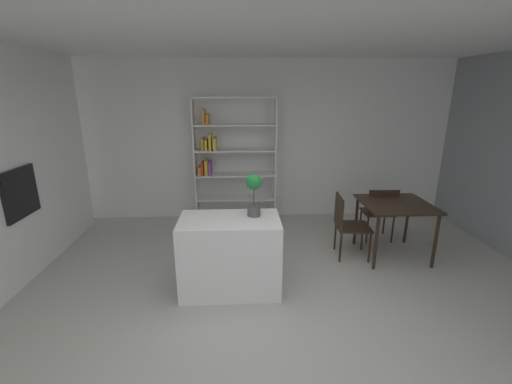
{
  "coord_description": "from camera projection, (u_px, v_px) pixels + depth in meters",
  "views": [
    {
      "loc": [
        -0.27,
        -2.92,
        2.26
      ],
      "look_at": [
        -0.08,
        1.0,
        1.09
      ],
      "focal_mm": 23.67,
      "sensor_mm": 36.0,
      "label": 1
    }
  ],
  "objects": [
    {
      "name": "ceiling_slab",
      "position": [
        272.0,
        14.0,
        2.64
      ],
      "size": [
        7.13,
        6.36,
        0.06
      ],
      "color": "white",
      "rests_on": "ground_plane"
    },
    {
      "name": "dining_chair_far",
      "position": [
        380.0,
        210.0,
        5.19
      ],
      "size": [
        0.46,
        0.41,
        0.86
      ],
      "rotation": [
        0.0,
        0.0,
        3.11
      ],
      "color": "black",
      "rests_on": "ground_plane"
    },
    {
      "name": "back_partition",
      "position": [
        255.0,
        141.0,
        6.07
      ],
      "size": [
        7.13,
        0.06,
        2.81
      ],
      "primitive_type": "cube",
      "color": "white",
      "rests_on": "ground_plane"
    },
    {
      "name": "built_in_oven",
      "position": [
        20.0,
        193.0,
        3.99
      ],
      "size": [
        0.06,
        0.61,
        0.59
      ],
      "color": "black",
      "rests_on": "ground_plane"
    },
    {
      "name": "ground_plane",
      "position": [
        268.0,
        322.0,
        3.45
      ],
      "size": [
        9.81,
        9.81,
        0.0
      ],
      "primitive_type": "plane",
      "color": "beige"
    },
    {
      "name": "dining_chair_island_side",
      "position": [
        346.0,
        221.0,
        4.71
      ],
      "size": [
        0.49,
        0.48,
        0.89
      ],
      "rotation": [
        0.0,
        0.0,
        1.49
      ],
      "color": "black",
      "rests_on": "ground_plane"
    },
    {
      "name": "potted_plant_on_island",
      "position": [
        254.0,
        191.0,
        3.81
      ],
      "size": [
        0.18,
        0.18,
        0.49
      ],
      "color": "#4C4C51",
      "rests_on": "kitchen_island"
    },
    {
      "name": "kitchen_island",
      "position": [
        230.0,
        255.0,
        3.92
      ],
      "size": [
        1.14,
        0.66,
        0.89
      ],
      "primitive_type": "cube",
      "color": "white",
      "rests_on": "ground_plane"
    },
    {
      "name": "open_bookshelf",
      "position": [
        229.0,
        160.0,
        5.8
      ],
      "size": [
        1.39,
        0.36,
        2.18
      ],
      "color": "white",
      "rests_on": "ground_plane"
    },
    {
      "name": "dining_table",
      "position": [
        395.0,
        209.0,
        4.68
      ],
      "size": [
        0.91,
        0.9,
        0.79
      ],
      "color": "black",
      "rests_on": "ground_plane"
    }
  ]
}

